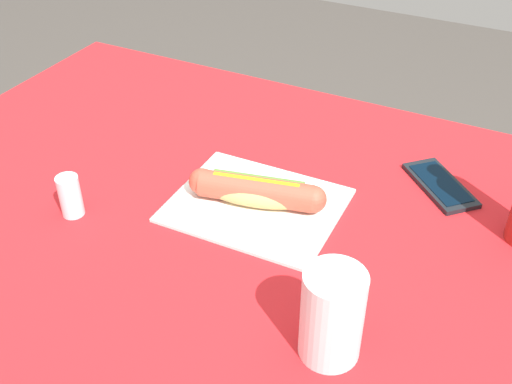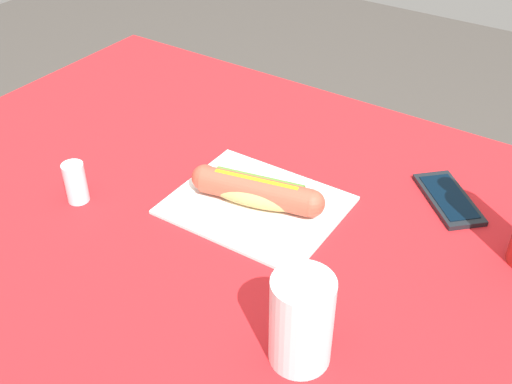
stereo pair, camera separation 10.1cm
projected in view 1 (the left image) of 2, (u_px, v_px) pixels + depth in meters
name	position (u px, v px, depth m)	size (l,w,h in m)	color
dining_table	(226.00, 259.00, 1.11)	(1.25, 0.90, 0.74)	brown
paper_wrapper	(256.00, 205.00, 1.03)	(0.27, 0.22, 0.01)	white
hot_dog	(256.00, 191.00, 1.01)	(0.23, 0.09, 0.05)	tan
cell_phone	(440.00, 185.00, 1.07)	(0.15, 0.15, 0.01)	black
drinking_cup	(332.00, 315.00, 0.75)	(0.08, 0.08, 0.13)	white
salt_shaker	(70.00, 196.00, 0.99)	(0.04, 0.04, 0.07)	silver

